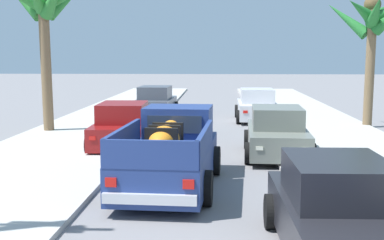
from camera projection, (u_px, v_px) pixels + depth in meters
name	position (u px, v px, depth m)	size (l,w,h in m)	color
sidewalk_left	(65.00, 146.00, 18.22)	(4.87, 60.00, 0.12)	#B2AFA8
sidewalk_right	(342.00, 148.00, 17.76)	(4.87, 60.00, 0.12)	#B2AFA8
curb_left	(95.00, 146.00, 18.17)	(0.16, 60.00, 0.10)	silver
curb_right	(311.00, 148.00, 17.81)	(0.16, 60.00, 0.10)	silver
pickup_truck	(171.00, 153.00, 12.81)	(2.43, 5.31, 1.80)	navy
car_left_near	(338.00, 211.00, 8.40)	(2.07, 4.28, 1.54)	black
car_right_near	(257.00, 106.00, 25.53)	(2.05, 4.27, 1.54)	silver
car_left_mid	(155.00, 102.00, 27.50)	(2.13, 4.31, 1.54)	#474C56
car_right_mid	(123.00, 127.00, 18.17)	(2.12, 4.30, 1.54)	maroon
car_left_far	(277.00, 133.00, 16.65)	(2.16, 4.32, 1.54)	slate
palm_tree_left_mid	(373.00, 21.00, 22.60)	(3.80, 3.81, 5.63)	brown
palm_tree_right_mid	(45.00, 6.00, 20.85)	(4.20, 3.82, 6.23)	brown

